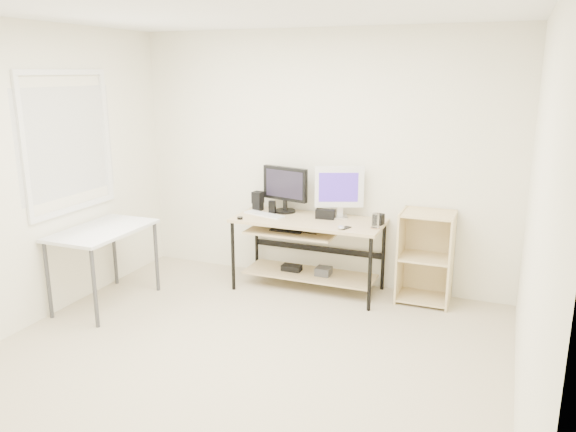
% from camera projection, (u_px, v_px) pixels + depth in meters
% --- Properties ---
extents(room, '(4.01, 4.01, 2.62)m').
position_uv_depth(room, '(216.00, 195.00, 4.06)').
color(room, '#C4B697').
rests_on(room, ground).
extents(desk, '(1.50, 0.65, 0.75)m').
position_uv_depth(desk, '(306.00, 239.00, 5.67)').
color(desk, tan).
rests_on(desk, ground).
extents(side_table, '(0.60, 1.00, 0.75)m').
position_uv_depth(side_table, '(103.00, 237.00, 5.28)').
color(side_table, silver).
rests_on(side_table, ground).
extents(shelf_unit, '(0.50, 0.40, 0.90)m').
position_uv_depth(shelf_unit, '(426.00, 256.00, 5.41)').
color(shelf_unit, beige).
rests_on(shelf_unit, ground).
extents(black_monitor, '(0.52, 0.22, 0.48)m').
position_uv_depth(black_monitor, '(285.00, 187.00, 5.81)').
color(black_monitor, black).
rests_on(black_monitor, desk).
extents(white_imac, '(0.47, 0.22, 0.52)m').
position_uv_depth(white_imac, '(339.00, 188.00, 5.58)').
color(white_imac, silver).
rests_on(white_imac, desk).
extents(keyboard, '(0.47, 0.25, 0.02)m').
position_uv_depth(keyboard, '(264.00, 215.00, 5.75)').
color(keyboard, silver).
rests_on(keyboard, desk).
extents(mouse, '(0.09, 0.11, 0.03)m').
position_uv_depth(mouse, '(341.00, 227.00, 5.25)').
color(mouse, '#B8B8BE').
rests_on(mouse, desk).
extents(center_speaker, '(0.20, 0.10, 0.10)m').
position_uv_depth(center_speaker, '(325.00, 214.00, 5.61)').
color(center_speaker, black).
rests_on(center_speaker, desk).
extents(speaker_left, '(0.11, 0.11, 0.20)m').
position_uv_depth(speaker_left, '(258.00, 201.00, 5.93)').
color(speaker_left, black).
rests_on(speaker_left, desk).
extents(speaker_right, '(0.10, 0.10, 0.10)m').
position_uv_depth(speaker_right, '(379.00, 219.00, 5.40)').
color(speaker_right, black).
rests_on(speaker_right, desk).
extents(audio_controller, '(0.07, 0.05, 0.14)m').
position_uv_depth(audio_controller, '(272.00, 207.00, 5.79)').
color(audio_controller, black).
rests_on(audio_controller, desk).
extents(volume_puck, '(0.06, 0.06, 0.02)m').
position_uv_depth(volume_puck, '(240.00, 218.00, 5.60)').
color(volume_puck, black).
rests_on(volume_puck, desk).
extents(smartphone, '(0.10, 0.13, 0.01)m').
position_uv_depth(smartphone, '(345.00, 228.00, 5.28)').
color(smartphone, black).
rests_on(smartphone, desk).
extents(coaster, '(0.11, 0.11, 0.01)m').
position_uv_depth(coaster, '(375.00, 228.00, 5.28)').
color(coaster, '#8B613E').
rests_on(coaster, desk).
extents(drinking_glass, '(0.09, 0.09, 0.14)m').
position_uv_depth(drinking_glass, '(375.00, 220.00, 5.27)').
color(drinking_glass, white).
rests_on(drinking_glass, coaster).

